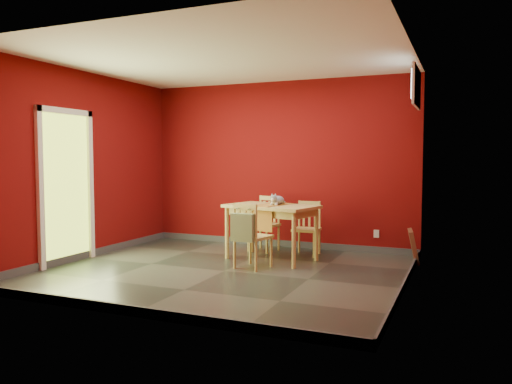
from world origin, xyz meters
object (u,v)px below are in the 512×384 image
at_px(chair_near, 251,235).
at_px(cat, 277,199).
at_px(tote_bag, 243,227).
at_px(picture_frame, 413,246).
at_px(chair_far_right, 307,228).
at_px(dining_table, 271,212).
at_px(chair_far_left, 265,223).

bearing_deg(chair_near, cat, 81.11).
distance_m(chair_near, tote_bag, 0.25).
xyz_separation_m(chair_near, picture_frame, (1.93, 1.23, -0.22)).
xyz_separation_m(chair_far_right, chair_near, (-0.40, -1.19, 0.03)).
distance_m(dining_table, chair_far_left, 0.77).
distance_m(chair_far_left, cat, 0.84).
bearing_deg(chair_near, dining_table, 86.65).
bearing_deg(tote_bag, chair_near, 81.94).
distance_m(chair_far_left, picture_frame, 2.26).
height_order(chair_far_left, chair_far_right, chair_far_left).
distance_m(dining_table, chair_far_right, 0.72).
bearing_deg(chair_far_right, dining_table, -123.45).
bearing_deg(cat, chair_far_right, 95.18).
distance_m(chair_far_right, cat, 0.74).
height_order(chair_far_right, tote_bag, tote_bag).
relative_size(chair_far_right, tote_bag, 1.89).
relative_size(chair_far_right, cat, 2.25).
xyz_separation_m(chair_far_left, tote_bag, (0.28, -1.48, 0.13)).
xyz_separation_m(chair_far_left, picture_frame, (2.25, -0.04, -0.21)).
relative_size(chair_far_left, chair_near, 0.99).
height_order(chair_far_right, chair_near, chair_near).
xyz_separation_m(chair_far_right, picture_frame, (1.53, 0.04, -0.18)).
xyz_separation_m(dining_table, chair_far_right, (0.37, 0.55, -0.28)).
height_order(cat, picture_frame, cat).
height_order(tote_bag, cat, cat).
bearing_deg(dining_table, cat, 39.46).
bearing_deg(picture_frame, chair_far_left, 178.90).
bearing_deg(dining_table, chair_far_right, 56.55).
height_order(dining_table, chair_far_right, chair_far_right).
bearing_deg(chair_far_left, picture_frame, -1.10).
distance_m(tote_bag, picture_frame, 2.46).
bearing_deg(dining_table, tote_bag, -94.52).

